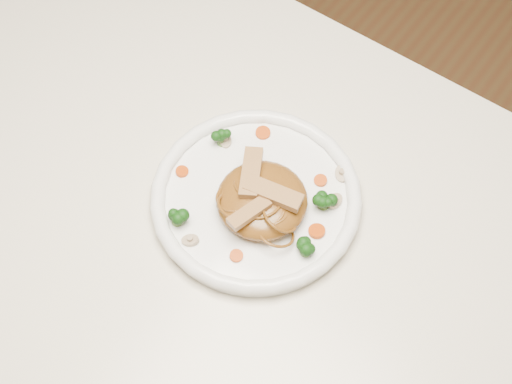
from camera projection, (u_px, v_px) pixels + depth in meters
The scene contains 19 objects.
table at pixel (243, 273), 1.03m from camera, with size 1.20×0.80×0.75m.
plate at pixel (256, 200), 0.97m from camera, with size 0.28×0.28×0.02m, color white.
noodle_mound at pixel (262, 200), 0.94m from camera, with size 0.12×0.12×0.04m, color brown.
chicken_a at pixel (273, 193), 0.91m from camera, with size 0.08×0.02×0.01m, color #9F774B.
chicken_b at pixel (251, 173), 0.93m from camera, with size 0.07×0.02×0.01m, color #9F774B.
chicken_c at pixel (249, 213), 0.90m from camera, with size 0.06×0.02×0.01m, color #9F774B.
broccoli_0 at pixel (324, 200), 0.94m from camera, with size 0.03×0.03×0.03m, color #11430E, non-canonical shape.
broccoli_1 at pixel (222, 136), 0.99m from camera, with size 0.03×0.03×0.03m, color #11430E, non-canonical shape.
broccoli_2 at pixel (176, 217), 0.93m from camera, with size 0.02×0.02×0.03m, color #11430E, non-canonical shape.
broccoli_3 at pixel (306, 248), 0.91m from camera, with size 0.02×0.02×0.03m, color #11430E, non-canonical shape.
carrot_0 at pixel (320, 180), 0.97m from camera, with size 0.02×0.02×0.01m, color #C74A07.
carrot_1 at pixel (182, 171), 0.98m from camera, with size 0.02×0.02×0.01m, color #C74A07.
carrot_2 at pixel (317, 231), 0.93m from camera, with size 0.02×0.02×0.01m, color #C74A07.
carrot_3 at pixel (263, 133), 1.01m from camera, with size 0.02×0.02×0.01m, color #C74A07.
carrot_4 at pixel (236, 256), 0.91m from camera, with size 0.02×0.02×0.01m, color #C74A07.
mushroom_0 at pixel (190, 240), 0.92m from camera, with size 0.02×0.02×0.01m, color #BEB18E.
mushroom_1 at pixel (335, 201), 0.95m from camera, with size 0.03×0.03×0.01m, color #BEB18E.
mushroom_2 at pixel (225, 140), 1.00m from camera, with size 0.02×0.02×0.01m, color #BEB18E.
mushroom_3 at pixel (342, 174), 0.97m from camera, with size 0.03×0.03×0.01m, color #BEB18E.
Camera 1 is at (0.26, -0.33, 1.60)m, focal length 50.64 mm.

